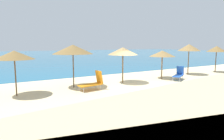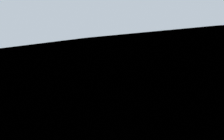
% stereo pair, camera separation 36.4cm
% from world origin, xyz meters
% --- Properties ---
extents(ground_plane, '(160.00, 160.00, 0.00)m').
position_xyz_m(ground_plane, '(0.00, 0.00, 0.00)').
color(ground_plane, beige).
extents(sea_water, '(160.00, 76.56, 0.01)m').
position_xyz_m(sea_water, '(0.00, 44.18, 0.00)').
color(sea_water, '#1E6B93').
rests_on(sea_water, ground_plane).
extents(beach_umbrella_1, '(2.16, 2.16, 2.54)m').
position_xyz_m(beach_umbrella_1, '(-7.46, 1.73, 2.29)').
color(beach_umbrella_1, brown).
rests_on(beach_umbrella_1, ground_plane).
extents(beach_umbrella_2, '(2.67, 2.67, 2.86)m').
position_xyz_m(beach_umbrella_2, '(-3.93, 2.20, 2.55)').
color(beach_umbrella_2, brown).
rests_on(beach_umbrella_2, ground_plane).
extents(beach_umbrella_3, '(2.25, 2.25, 2.66)m').
position_xyz_m(beach_umbrella_3, '(-0.25, 1.79, 2.38)').
color(beach_umbrella_3, brown).
rests_on(beach_umbrella_3, ground_plane).
extents(beach_umbrella_4, '(2.14, 2.14, 2.37)m').
position_xyz_m(beach_umbrella_4, '(3.63, 1.67, 2.11)').
color(beach_umbrella_4, brown).
rests_on(beach_umbrella_4, ground_plane).
extents(beach_umbrella_5, '(2.12, 2.12, 2.90)m').
position_xyz_m(beach_umbrella_5, '(7.44, 2.05, 2.57)').
color(beach_umbrella_5, brown).
rests_on(beach_umbrella_5, ground_plane).
extents(beach_umbrella_6, '(1.91, 1.91, 2.71)m').
position_xyz_m(beach_umbrella_6, '(11.14, 1.61, 2.41)').
color(beach_umbrella_6, brown).
rests_on(beach_umbrella_6, ground_plane).
extents(lounge_chair_0, '(1.64, 1.26, 1.08)m').
position_xyz_m(lounge_chair_0, '(4.45, 0.58, 0.46)').
color(lounge_chair_0, blue).
rests_on(lounge_chair_0, ground_plane).
extents(lounge_chair_1, '(1.61, 0.83, 1.20)m').
position_xyz_m(lounge_chair_1, '(-3.14, 0.83, 0.49)').
color(lounge_chair_1, orange).
rests_on(lounge_chair_1, ground_plane).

